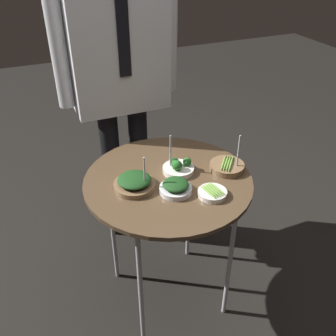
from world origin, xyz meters
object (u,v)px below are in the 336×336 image
Objects in this scene: bowl_spinach_near_rim at (176,187)px; bowl_spinach_back_left at (135,182)px; bowl_broccoli_back_right at (179,167)px; waiter_figure at (118,62)px; bowl_asparagus_mid_right at (227,166)px; bowl_asparagus_front_left at (212,193)px; serving_cart at (168,188)px.

bowl_spinach_near_rim is 0.16m from bowl_spinach_back_left.
bowl_broccoli_back_right is 0.10× the size of waiter_figure.
bowl_asparagus_mid_right is at bearing -65.09° from waiter_figure.
bowl_broccoli_back_right reaches higher than bowl_asparagus_front_left.
bowl_broccoli_back_right is 0.97× the size of bowl_asparagus_mid_right.
bowl_asparagus_mid_right reaches higher than bowl_broccoli_back_right.
waiter_figure is (-0.02, 0.55, 0.37)m from serving_cart.
bowl_spinach_back_left is at bearing -102.46° from waiter_figure.
serving_cart is 0.44× the size of waiter_figure.
waiter_figure is at bearing 92.09° from serving_cart.
waiter_figure is (-0.27, 0.58, 0.30)m from bowl_asparagus_mid_right.
serving_cart is 0.10m from bowl_broccoli_back_right.
bowl_asparagus_mid_right is (0.25, -0.03, 0.07)m from serving_cart.
bowl_spinach_back_left is at bearing 175.87° from bowl_asparagus_mid_right.
bowl_asparagus_mid_right is 0.71m from waiter_figure.
bowl_spinach_near_rim is at bearing -88.93° from waiter_figure.
bowl_spinach_back_left is 0.40m from bowl_asparagus_mid_right.
waiter_figure is at bearing 98.59° from bowl_broccoli_back_right.
serving_cart is at bearing 2.60° from bowl_spinach_back_left.
waiter_figure is at bearing 77.54° from bowl_spinach_back_left.
waiter_figure is at bearing 114.91° from bowl_asparagus_mid_right.
bowl_asparagus_mid_right is 0.10× the size of waiter_figure.
bowl_asparagus_mid_right reaches higher than bowl_asparagus_front_left.
serving_cart is 0.26m from bowl_asparagus_mid_right.
serving_cart is 5.64× the size of bowl_spinach_near_rim.
bowl_broccoli_back_right is at bearing -81.41° from waiter_figure.
bowl_broccoli_back_right is (-0.05, 0.20, 0.01)m from bowl_asparagus_front_left.
bowl_spinach_back_left is (-0.20, -0.03, 0.00)m from bowl_broccoli_back_right.
bowl_asparagus_front_left is at bearing -136.72° from bowl_asparagus_mid_right.
bowl_spinach_back_left is 0.98× the size of bowl_asparagus_mid_right.
bowl_spinach_back_left reaches higher than serving_cart.
bowl_spinach_back_left is 0.64m from waiter_figure.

